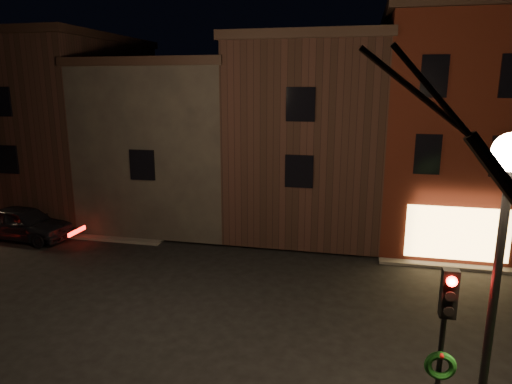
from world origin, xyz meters
TOP-DOWN VIEW (x-y plane):
  - ground at (0.00, 0.00)m, footprint 120.00×120.00m
  - sidewalk_far_left at (-20.00, 20.00)m, footprint 30.00×30.00m
  - corner_building at (8.00, 9.47)m, footprint 6.50×8.50m
  - row_building_a at (1.50, 10.50)m, footprint 7.30×10.30m
  - row_building_b at (-5.75, 10.50)m, footprint 7.80×10.30m
  - row_building_c at (-13.00, 10.50)m, footprint 7.30×10.30m
  - street_lamp_near at (6.20, -6.00)m, footprint 0.60×0.60m
  - traffic_signal at (5.60, -5.51)m, footprint 0.58×0.38m
  - parked_car_a at (-11.64, 4.50)m, footprint 4.89×2.27m

SIDE VIEW (x-z plane):
  - ground at x=0.00m, z-range 0.00..0.00m
  - sidewalk_far_left at x=-20.00m, z-range 0.00..0.12m
  - parked_car_a at x=-11.64m, z-range 0.00..1.62m
  - traffic_signal at x=5.60m, z-range 0.78..4.83m
  - row_building_b at x=-5.75m, z-range 0.13..8.53m
  - row_building_a at x=1.50m, z-range 0.13..9.53m
  - row_building_c at x=-13.00m, z-range 0.13..10.03m
  - street_lamp_near at x=6.20m, z-range 1.94..8.42m
  - corner_building at x=8.00m, z-range 0.15..10.65m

